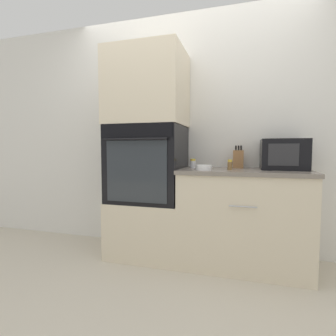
{
  "coord_description": "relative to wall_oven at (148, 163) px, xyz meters",
  "views": [
    {
      "loc": [
        0.56,
        -2.16,
        1.07
      ],
      "look_at": [
        -0.13,
        0.21,
        0.9
      ],
      "focal_mm": 28.0,
      "sensor_mm": 36.0,
      "label": 1
    }
  ],
  "objects": [
    {
      "name": "bowl",
      "position": [
        0.58,
        -0.14,
        -0.02
      ],
      "size": [
        0.15,
        0.15,
        0.04
      ],
      "color": "white",
      "rests_on": "counter_unit"
    },
    {
      "name": "counter_unit",
      "position": [
        0.92,
        0.0,
        -0.48
      ],
      "size": [
        1.14,
        0.63,
        0.89
      ],
      "color": "beige",
      "rests_on": "ground_plane"
    },
    {
      "name": "condiment_jar_near",
      "position": [
        0.45,
        0.04,
        0.0
      ],
      "size": [
        0.06,
        0.06,
        0.09
      ],
      "color": "silver",
      "rests_on": "counter_unit"
    },
    {
      "name": "microwave",
      "position": [
        1.27,
        0.11,
        0.1
      ],
      "size": [
        0.39,
        0.35,
        0.27
      ],
      "color": "black",
      "rests_on": "counter_unit"
    },
    {
      "name": "ground_plane",
      "position": [
        0.36,
        -0.3,
        -0.93
      ],
      "size": [
        12.0,
        12.0,
        0.0
      ],
      "primitive_type": "plane",
      "color": "beige"
    },
    {
      "name": "wall_oven",
      "position": [
        0.0,
        0.0,
        0.0
      ],
      "size": [
        0.7,
        0.64,
        0.75
      ],
      "color": "black",
      "rests_on": "oven_cabinet_base"
    },
    {
      "name": "condiment_jar_mid",
      "position": [
        0.81,
        -0.07,
        0.0
      ],
      "size": [
        0.04,
        0.04,
        0.09
      ],
      "color": "brown",
      "rests_on": "counter_unit"
    },
    {
      "name": "wall_back",
      "position": [
        0.36,
        0.33,
        0.32
      ],
      "size": [
        8.0,
        0.05,
        2.5
      ],
      "color": "silver",
      "rests_on": "ground_plane"
    },
    {
      "name": "knife_block",
      "position": [
        0.87,
        0.2,
        0.05
      ],
      "size": [
        0.1,
        0.12,
        0.22
      ],
      "color": "olive",
      "rests_on": "counter_unit"
    },
    {
      "name": "oven_cabinet_upper",
      "position": [
        0.0,
        0.0,
        0.73
      ],
      "size": [
        0.73,
        0.6,
        0.72
      ],
      "color": "beige",
      "rests_on": "wall_oven"
    },
    {
      "name": "oven_cabinet_base",
      "position": [
        0.0,
        0.0,
        -0.65
      ],
      "size": [
        0.73,
        0.6,
        0.56
      ],
      "color": "beige",
      "rests_on": "ground_plane"
    }
  ]
}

